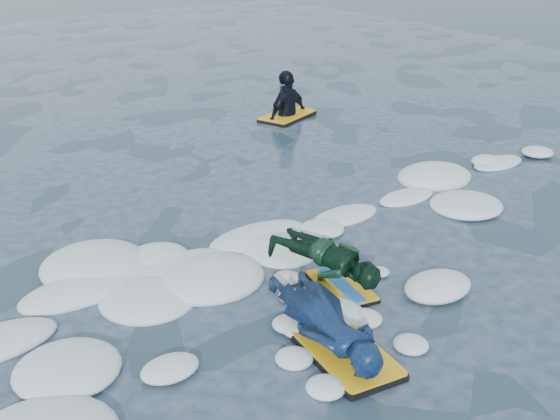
{
  "coord_description": "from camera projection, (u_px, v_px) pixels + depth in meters",
  "views": [
    {
      "loc": [
        -3.9,
        -4.64,
        3.71
      ],
      "look_at": [
        0.8,
        1.6,
        0.33
      ],
      "focal_mm": 45.0,
      "sensor_mm": 36.0,
      "label": 1
    }
  ],
  "objects": [
    {
      "name": "foam_band",
      "position": [
        253.0,
        271.0,
        7.79
      ],
      "size": [
        12.0,
        3.1,
        0.3
      ],
      "primitive_type": null,
      "color": "silver",
      "rests_on": "ground"
    },
    {
      "name": "ground",
      "position": [
        312.0,
        310.0,
        7.03
      ],
      "size": [
        120.0,
        120.0,
        0.0
      ],
      "primitive_type": "plane",
      "color": "#172A38",
      "rests_on": "ground"
    },
    {
      "name": "waiting_rider_unit",
      "position": [
        287.0,
        117.0,
        13.37
      ],
      "size": [
        1.33,
        1.01,
        1.77
      ],
      "rotation": [
        0.0,
        0.0,
        0.34
      ],
      "color": "black",
      "rests_on": "ground"
    },
    {
      "name": "prone_woman_unit",
      "position": [
        330.0,
        325.0,
        6.36
      ],
      "size": [
        0.97,
        1.78,
        0.44
      ],
      "rotation": [
        0.0,
        0.0,
        1.4
      ],
      "color": "black",
      "rests_on": "ground"
    },
    {
      "name": "prone_child_unit",
      "position": [
        330.0,
        261.0,
        7.43
      ],
      "size": [
        0.83,
        1.38,
        0.51
      ],
      "rotation": [
        0.0,
        0.0,
        1.33
      ],
      "color": "black",
      "rests_on": "ground"
    }
  ]
}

